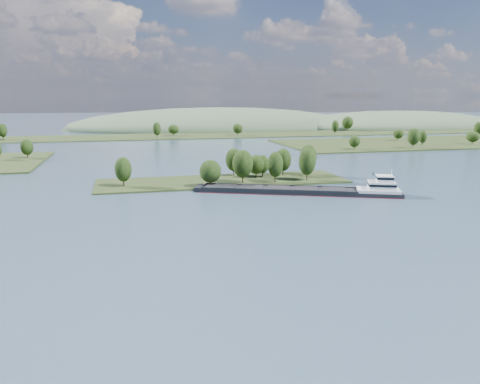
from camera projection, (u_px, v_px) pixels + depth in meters
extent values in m
plane|color=#314155|center=(266.00, 219.00, 132.19)|extent=(1800.00, 1800.00, 0.00)
cube|color=#223015|center=(223.00, 182.00, 189.26)|extent=(100.00, 30.00, 1.20)
cylinder|color=black|center=(275.00, 177.00, 184.98)|extent=(0.50, 0.50, 3.97)
ellipsoid|color=black|center=(275.00, 164.00, 183.96)|extent=(6.24, 6.24, 10.21)
cylinder|color=black|center=(234.00, 171.00, 200.02)|extent=(0.50, 0.50, 3.85)
ellipsoid|color=black|center=(234.00, 160.00, 199.03)|extent=(7.32, 7.32, 9.89)
cylinder|color=black|center=(243.00, 177.00, 183.32)|extent=(0.50, 0.50, 4.28)
ellipsoid|color=black|center=(243.00, 164.00, 182.22)|extent=(8.19, 8.19, 11.00)
cylinder|color=black|center=(256.00, 174.00, 194.29)|extent=(0.50, 0.50, 3.19)
ellipsoid|color=black|center=(256.00, 164.00, 193.47)|extent=(6.91, 6.91, 8.21)
cylinder|color=black|center=(211.00, 182.00, 175.09)|extent=(0.50, 0.50, 3.35)
ellipsoid|color=black|center=(210.00, 171.00, 174.23)|extent=(8.28, 8.28, 8.61)
cylinder|color=black|center=(124.00, 182.00, 175.94)|extent=(0.50, 0.50, 3.67)
ellipsoid|color=black|center=(123.00, 169.00, 175.00)|extent=(6.36, 6.36, 9.44)
cylinder|color=black|center=(263.00, 173.00, 197.18)|extent=(0.50, 0.50, 3.04)
ellipsoid|color=black|center=(263.00, 164.00, 196.40)|extent=(5.71, 5.71, 7.82)
cylinder|color=black|center=(308.00, 170.00, 202.23)|extent=(0.50, 0.50, 4.28)
ellipsoid|color=black|center=(308.00, 157.00, 201.13)|extent=(7.27, 7.27, 10.99)
cylinder|color=black|center=(307.00, 175.00, 188.48)|extent=(0.50, 0.50, 4.36)
ellipsoid|color=black|center=(307.00, 161.00, 187.36)|extent=(6.86, 6.86, 11.22)
cylinder|color=black|center=(283.00, 171.00, 200.24)|extent=(0.50, 0.50, 3.81)
ellipsoid|color=black|center=(283.00, 160.00, 199.26)|extent=(7.01, 7.01, 9.81)
cylinder|color=black|center=(28.00, 155.00, 254.59)|extent=(0.50, 0.50, 3.39)
ellipsoid|color=black|center=(27.00, 147.00, 253.72)|extent=(6.88, 6.88, 8.73)
cylinder|color=black|center=(354.00, 147.00, 295.67)|extent=(0.50, 0.50, 2.93)
ellipsoid|color=black|center=(355.00, 141.00, 294.92)|extent=(7.08, 7.08, 7.52)
cylinder|color=black|center=(472.00, 142.00, 327.76)|extent=(0.50, 0.50, 2.99)
ellipsoid|color=black|center=(473.00, 137.00, 326.99)|extent=(8.74, 8.74, 7.69)
cylinder|color=black|center=(413.00, 145.00, 303.01)|extent=(0.50, 0.50, 4.29)
ellipsoid|color=black|center=(414.00, 136.00, 301.90)|extent=(7.90, 7.90, 11.04)
cylinder|color=black|center=(422.00, 143.00, 319.54)|extent=(0.50, 0.50, 3.34)
ellipsoid|color=black|center=(423.00, 137.00, 318.68)|extent=(5.35, 5.35, 8.58)
cylinder|color=black|center=(398.00, 139.00, 355.07)|extent=(0.50, 0.50, 2.86)
ellipsoid|color=black|center=(398.00, 134.00, 354.33)|extent=(7.65, 7.65, 7.36)
cylinder|color=black|center=(478.00, 134.00, 387.41)|extent=(0.50, 0.50, 4.08)
ellipsoid|color=black|center=(479.00, 128.00, 386.36)|extent=(7.16, 7.16, 10.49)
cube|color=#223015|center=(170.00, 137.00, 398.51)|extent=(900.00, 60.00, 1.20)
cylinder|color=black|center=(335.00, 132.00, 415.21)|extent=(0.50, 0.50, 4.11)
ellipsoid|color=black|center=(335.00, 126.00, 414.16)|extent=(6.07, 6.07, 10.58)
cylinder|color=black|center=(174.00, 134.00, 400.78)|extent=(0.50, 0.50, 3.08)
ellipsoid|color=black|center=(173.00, 129.00, 399.99)|extent=(9.12, 9.12, 7.93)
cylinder|color=black|center=(347.00, 129.00, 452.84)|extent=(0.50, 0.50, 4.60)
ellipsoid|color=black|center=(348.00, 123.00, 451.66)|extent=(10.67, 10.67, 11.83)
cylinder|color=black|center=(3.00, 137.00, 361.96)|extent=(0.50, 0.50, 4.14)
ellipsoid|color=black|center=(3.00, 130.00, 360.89)|extent=(6.71, 6.71, 10.64)
cylinder|color=black|center=(238.00, 134.00, 402.51)|extent=(0.50, 0.50, 3.33)
ellipsoid|color=black|center=(238.00, 129.00, 401.66)|extent=(8.38, 8.38, 8.56)
cylinder|color=black|center=(157.00, 136.00, 377.04)|extent=(0.50, 0.50, 4.20)
ellipsoid|color=black|center=(157.00, 129.00, 375.96)|extent=(6.48, 6.48, 10.79)
ellipsoid|color=#3E5439|center=(397.00, 127.00, 525.83)|extent=(260.00, 140.00, 36.00)
ellipsoid|color=#3E5439|center=(217.00, 128.00, 507.64)|extent=(320.00, 160.00, 44.00)
cube|color=black|center=(298.00, 192.00, 166.81)|extent=(69.31, 35.52, 1.96)
cube|color=maroon|center=(298.00, 193.00, 166.89)|extent=(69.54, 35.75, 0.22)
cube|color=black|center=(279.00, 186.00, 171.84)|extent=(51.21, 21.47, 0.71)
cube|color=black|center=(278.00, 190.00, 163.38)|extent=(51.21, 21.47, 0.71)
cube|color=black|center=(279.00, 188.00, 167.64)|extent=(52.49, 27.87, 0.27)
cube|color=black|center=(225.00, 186.00, 170.48)|extent=(10.21, 9.82, 0.31)
cube|color=black|center=(251.00, 187.00, 169.03)|extent=(10.21, 9.82, 0.31)
cube|color=black|center=(279.00, 188.00, 167.58)|extent=(10.21, 9.82, 0.31)
cube|color=black|center=(306.00, 188.00, 166.13)|extent=(10.21, 9.82, 0.31)
cube|color=black|center=(334.00, 189.00, 164.68)|extent=(10.21, 9.82, 0.31)
cube|color=black|center=(200.00, 188.00, 172.08)|extent=(5.54, 8.44, 1.78)
cylinder|color=black|center=(202.00, 185.00, 171.69)|extent=(0.28, 0.28, 1.96)
cube|color=white|center=(379.00, 190.00, 162.41)|extent=(16.45, 13.36, 1.07)
cube|color=white|center=(381.00, 185.00, 161.92)|extent=(10.97, 10.00, 2.67)
cube|color=black|center=(382.00, 184.00, 161.85)|extent=(11.20, 10.23, 0.80)
cube|color=white|center=(385.00, 179.00, 161.32)|extent=(6.99, 6.99, 1.96)
cube|color=black|center=(385.00, 178.00, 161.25)|extent=(7.22, 7.22, 0.71)
cube|color=white|center=(385.00, 176.00, 161.11)|extent=(7.45, 7.45, 0.18)
cylinder|color=white|center=(392.00, 173.00, 160.56)|extent=(0.23, 0.23, 2.32)
cylinder|color=black|center=(373.00, 174.00, 164.19)|extent=(0.58, 0.58, 1.07)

